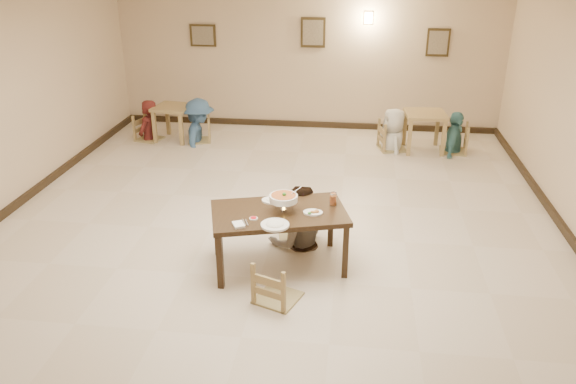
# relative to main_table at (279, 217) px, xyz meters

# --- Properties ---
(floor) EXTENTS (10.00, 10.00, 0.00)m
(floor) POSITION_rel_main_table_xyz_m (-0.19, 0.78, -0.66)
(floor) COLOR beige
(floor) RESTS_ON ground
(ceiling) EXTENTS (10.00, 10.00, 0.00)m
(ceiling) POSITION_rel_main_table_xyz_m (-0.19, 0.78, 2.34)
(ceiling) COLOR white
(ceiling) RESTS_ON wall_back
(wall_back) EXTENTS (10.00, 0.00, 10.00)m
(wall_back) POSITION_rel_main_table_xyz_m (-0.19, 5.78, 0.84)
(wall_back) COLOR beige
(wall_back) RESTS_ON floor
(baseboard_back) EXTENTS (8.00, 0.06, 0.12)m
(baseboard_back) POSITION_rel_main_table_xyz_m (-0.19, 5.75, -0.60)
(baseboard_back) COLOR black
(baseboard_back) RESTS_ON floor
(baseboard_left) EXTENTS (0.06, 10.00, 0.12)m
(baseboard_left) POSITION_rel_main_table_xyz_m (-4.16, 0.78, -0.60)
(baseboard_left) COLOR black
(baseboard_left) RESTS_ON floor
(picture_a) EXTENTS (0.55, 0.04, 0.45)m
(picture_a) POSITION_rel_main_table_xyz_m (-2.39, 5.74, 1.24)
(picture_a) COLOR #332714
(picture_a) RESTS_ON wall_back
(picture_b) EXTENTS (0.50, 0.04, 0.60)m
(picture_b) POSITION_rel_main_table_xyz_m (-0.09, 5.74, 1.34)
(picture_b) COLOR #332714
(picture_b) RESTS_ON wall_back
(picture_c) EXTENTS (0.45, 0.04, 0.55)m
(picture_c) POSITION_rel_main_table_xyz_m (2.41, 5.74, 1.19)
(picture_c) COLOR #332714
(picture_c) RESTS_ON wall_back
(wall_sconce) EXTENTS (0.16, 0.05, 0.22)m
(wall_sconce) POSITION_rel_main_table_xyz_m (1.01, 5.74, 1.64)
(wall_sconce) COLOR #FFD88C
(wall_sconce) RESTS_ON wall_back
(main_table) EXTENTS (1.77, 1.29, 0.74)m
(main_table) POSITION_rel_main_table_xyz_m (0.00, 0.00, 0.00)
(main_table) COLOR #332213
(main_table) RESTS_ON floor
(chair_far) EXTENTS (0.45, 0.45, 0.96)m
(chair_far) POSITION_rel_main_table_xyz_m (0.13, 0.72, -0.19)
(chair_far) COLOR tan
(chair_far) RESTS_ON floor
(chair_near) EXTENTS (0.45, 0.45, 0.97)m
(chair_near) POSITION_rel_main_table_xyz_m (0.08, -0.72, -0.18)
(chair_near) COLOR tan
(chair_near) RESTS_ON floor
(main_diner) EXTENTS (0.94, 0.83, 1.63)m
(main_diner) POSITION_rel_main_table_xyz_m (0.17, 0.60, 0.15)
(main_diner) COLOR gray
(main_diner) RESTS_ON floor
(curry_warmer) EXTENTS (0.38, 0.33, 0.30)m
(curry_warmer) POSITION_rel_main_table_xyz_m (0.06, -0.01, 0.26)
(curry_warmer) COLOR silver
(curry_warmer) RESTS_ON main_table
(rice_plate_far) EXTENTS (0.29, 0.29, 0.07)m
(rice_plate_far) POSITION_rel_main_table_xyz_m (-0.10, 0.26, 0.10)
(rice_plate_far) COLOR white
(rice_plate_far) RESTS_ON main_table
(rice_plate_near) EXTENTS (0.32, 0.32, 0.07)m
(rice_plate_near) POSITION_rel_main_table_xyz_m (0.01, -0.39, 0.10)
(rice_plate_near) COLOR white
(rice_plate_near) RESTS_ON main_table
(fried_plate) EXTENTS (0.23, 0.23, 0.05)m
(fried_plate) POSITION_rel_main_table_xyz_m (0.41, -0.01, 0.10)
(fried_plate) COLOR white
(fried_plate) RESTS_ON main_table
(chili_dish) EXTENTS (0.10, 0.10, 0.02)m
(chili_dish) POSITION_rel_main_table_xyz_m (-0.26, -0.25, 0.09)
(chili_dish) COLOR white
(chili_dish) RESTS_ON main_table
(napkin_cutlery) EXTENTS (0.20, 0.25, 0.03)m
(napkin_cutlery) POSITION_rel_main_table_xyz_m (-0.39, -0.43, 0.10)
(napkin_cutlery) COLOR white
(napkin_cutlery) RESTS_ON main_table
(drink_glass) EXTENTS (0.08, 0.08, 0.16)m
(drink_glass) POSITION_rel_main_table_xyz_m (0.63, 0.24, 0.16)
(drink_glass) COLOR white
(drink_glass) RESTS_ON main_table
(bg_table_left) EXTENTS (0.79, 0.79, 0.70)m
(bg_table_left) POSITION_rel_main_table_xyz_m (-2.77, 4.57, -0.10)
(bg_table_left) COLOR #A28757
(bg_table_left) RESTS_ON floor
(bg_table_right) EXTENTS (0.80, 0.80, 0.75)m
(bg_table_right) POSITION_rel_main_table_xyz_m (2.16, 4.53, -0.05)
(bg_table_right) COLOR #A28757
(bg_table_right) RESTS_ON floor
(bg_chair_ll) EXTENTS (0.46, 0.46, 0.98)m
(bg_chair_ll) POSITION_rel_main_table_xyz_m (-3.29, 4.49, -0.17)
(bg_chair_ll) COLOR tan
(bg_chair_ll) RESTS_ON floor
(bg_chair_lr) EXTENTS (0.44, 0.44, 0.93)m
(bg_chair_lr) POSITION_rel_main_table_xyz_m (-2.25, 4.53, -0.20)
(bg_chair_lr) COLOR tan
(bg_chair_lr) RESTS_ON floor
(bg_chair_rl) EXTENTS (0.50, 0.50, 1.06)m
(bg_chair_rl) POSITION_rel_main_table_xyz_m (1.58, 4.52, -0.14)
(bg_chair_rl) COLOR tan
(bg_chair_rl) RESTS_ON floor
(bg_chair_rr) EXTENTS (0.49, 0.49, 1.04)m
(bg_chair_rr) POSITION_rel_main_table_xyz_m (2.73, 4.51, -0.15)
(bg_chair_rr) COLOR tan
(bg_chair_rr) RESTS_ON floor
(bg_diner_a) EXTENTS (0.50, 0.66, 1.63)m
(bg_diner_a) POSITION_rel_main_table_xyz_m (-3.29, 4.49, 0.15)
(bg_diner_a) COLOR #4F1917
(bg_diner_a) RESTS_ON floor
(bg_diner_b) EXTENTS (0.76, 1.18, 1.73)m
(bg_diner_b) POSITION_rel_main_table_xyz_m (-2.25, 4.53, 0.20)
(bg_diner_b) COLOR #3A6290
(bg_diner_b) RESTS_ON floor
(bg_diner_c) EXTENTS (0.67, 0.88, 1.61)m
(bg_diner_c) POSITION_rel_main_table_xyz_m (1.58, 4.52, 0.14)
(bg_diner_c) COLOR silver
(bg_diner_c) RESTS_ON floor
(bg_diner_d) EXTENTS (0.61, 0.99, 1.56)m
(bg_diner_d) POSITION_rel_main_table_xyz_m (2.73, 4.51, 0.12)
(bg_diner_d) COLOR teal
(bg_diner_d) RESTS_ON floor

